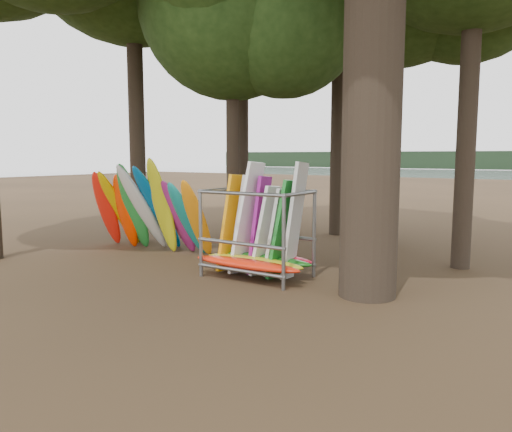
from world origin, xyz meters
The scene contains 5 objects.
ground centered at (0.00, 0.00, 0.00)m, with size 120.00×120.00×0.00m, color #47331E.
lake centered at (0.00, 60.00, 0.00)m, with size 160.00×160.00×0.00m, color gray.
oak_5 centered at (-1.43, 3.20, 7.55)m, with size 6.55×6.55×10.41m.
kayak_row centered at (-3.56, 1.53, 1.29)m, with size 4.69×2.34×3.08m.
storage_rack centered at (1.18, 0.62, 1.02)m, with size 3.00×1.54×2.89m.
Camera 1 is at (7.87, -9.63, 3.02)m, focal length 35.00 mm.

